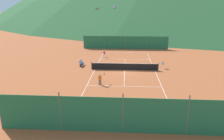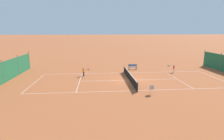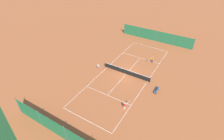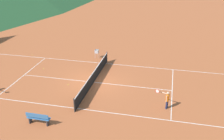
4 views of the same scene
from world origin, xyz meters
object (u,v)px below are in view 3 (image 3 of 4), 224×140
(tennis_ball_far_corner, at_px, (93,110))
(tennis_ball_by_net_right, at_px, (126,81))
(tennis_net, at_px, (126,72))
(tennis_ball_alley_right, at_px, (78,91))
(ball_hopper, at_px, (98,66))
(courtside_bench, at_px, (157,90))
(tennis_ball_service_box, at_px, (103,88))
(player_near_baseline, at_px, (152,59))
(player_near_service, at_px, (125,105))

(tennis_ball_far_corner, height_order, tennis_ball_by_net_right, same)
(tennis_net, xyz_separation_m, tennis_ball_alley_right, (4.55, 8.08, -0.47))
(ball_hopper, distance_m, courtside_bench, 11.66)
(tennis_ball_service_box, bearing_deg, tennis_ball_by_net_right, -126.30)
(tennis_ball_by_net_right, xyz_separation_m, ball_hopper, (6.22, -0.66, 0.62))
(tennis_net, height_order, ball_hopper, tennis_net)
(player_near_baseline, relative_size, courtside_bench, 0.87)
(tennis_ball_alley_right, bearing_deg, courtside_bench, -149.68)
(player_near_service, xyz_separation_m, courtside_bench, (-2.78, -5.75, -0.27))
(tennis_net, bearing_deg, ball_hopper, 13.18)
(tennis_ball_far_corner, xyz_separation_m, tennis_ball_service_box, (1.38, -4.64, 0.00))
(player_near_service, relative_size, tennis_ball_service_box, 18.78)
(tennis_net, distance_m, tennis_ball_far_corner, 9.97)
(player_near_baseline, height_order, tennis_ball_by_net_right, player_near_baseline)
(tennis_ball_by_net_right, distance_m, courtside_bench, 5.45)
(tennis_ball_far_corner, relative_size, tennis_ball_by_net_right, 1.00)
(tennis_ball_service_box, bearing_deg, tennis_net, -106.70)
(tennis_ball_alley_right, distance_m, courtside_bench, 12.62)
(tennis_ball_far_corner, bearing_deg, tennis_ball_alley_right, -23.31)
(player_near_service, height_order, tennis_ball_far_corner, player_near_service)
(tennis_ball_by_net_right, height_order, tennis_ball_service_box, same)
(tennis_net, xyz_separation_m, player_near_baseline, (-2.66, -6.03, 0.26))
(player_near_baseline, xyz_separation_m, courtside_bench, (-3.69, 7.74, -0.31))
(tennis_net, distance_m, player_near_service, 8.27)
(tennis_ball_far_corner, distance_m, ball_hopper, 10.11)
(player_near_baseline, distance_m, tennis_ball_by_net_right, 8.15)
(tennis_ball_service_box, bearing_deg, tennis_ball_far_corner, 106.63)
(player_near_service, distance_m, tennis_ball_by_net_right, 6.20)
(tennis_ball_alley_right, bearing_deg, ball_hopper, -83.67)
(tennis_ball_far_corner, xyz_separation_m, tennis_ball_by_net_right, (-1.12, -8.05, 0.00))
(tennis_ball_far_corner, distance_m, courtside_bench, 10.53)
(tennis_ball_service_box, height_order, courtside_bench, courtside_bench)
(tennis_ball_alley_right, bearing_deg, player_near_baseline, -117.04)
(tennis_ball_service_box, bearing_deg, courtside_bench, -155.61)
(tennis_ball_alley_right, relative_size, ball_hopper, 0.07)
(tennis_net, distance_m, player_near_baseline, 6.59)
(tennis_ball_service_box, height_order, tennis_ball_alley_right, same)
(ball_hopper, bearing_deg, tennis_ball_alley_right, 96.33)
(tennis_ball_far_corner, xyz_separation_m, tennis_ball_alley_right, (4.33, -1.87, 0.00))
(tennis_ball_alley_right, relative_size, courtside_bench, 0.04)
(player_near_service, bearing_deg, ball_hopper, -35.05)
(tennis_net, bearing_deg, courtside_bench, 164.86)
(tennis_net, bearing_deg, player_near_baseline, -113.79)
(player_near_service, height_order, ball_hopper, player_near_service)
(player_near_service, bearing_deg, tennis_ball_by_net_right, -64.52)
(player_near_baseline, relative_size, tennis_ball_alley_right, 19.68)
(player_near_baseline, height_order, player_near_service, player_near_baseline)
(courtside_bench, bearing_deg, tennis_ball_by_net_right, 1.94)
(tennis_ball_service_box, bearing_deg, ball_hopper, -47.69)
(ball_hopper, bearing_deg, tennis_net, -166.82)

